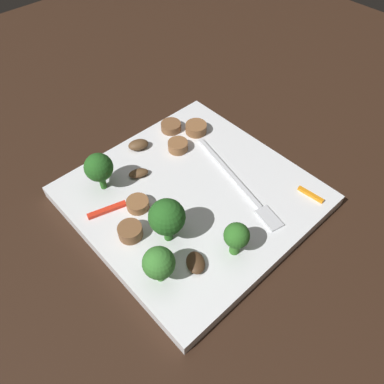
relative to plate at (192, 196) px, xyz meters
The scene contains 17 objects.
ground_plane 0.01m from the plate, ahead, with size 1.40×1.40×0.00m, color black.
plate is the anchor object (origin of this frame).
fork 0.07m from the plate, 53.97° to the left, with size 0.18×0.05×0.00m.
broccoli_floret_0 0.12m from the plate, 137.09° to the right, with size 0.04×0.04×0.05m.
broccoli_floret_1 0.11m from the plate, 14.16° to the right, with size 0.03×0.03×0.05m.
broccoli_floret_2 0.09m from the plate, 64.18° to the right, with size 0.04×0.04×0.06m.
broccoli_floret_3 0.13m from the plate, 58.28° to the right, with size 0.03×0.03×0.05m.
sausage_slice_0 0.07m from the plate, 112.77° to the right, with size 0.03×0.03×0.01m, color brown.
sausage_slice_1 0.10m from the plate, 91.34° to the right, with size 0.03×0.03×0.02m, color brown.
sausage_slice_2 0.12m from the plate, 134.25° to the left, with size 0.03×0.03×0.01m, color brown.
sausage_slice_3 0.08m from the plate, 151.12° to the left, with size 0.03×0.03×0.01m, color brown.
sausage_slice_4 0.13m from the plate, 151.45° to the left, with size 0.03×0.03×0.01m, color brown.
mushroom_0 0.11m from the plate, 40.67° to the right, with size 0.03×0.02×0.01m, color #422B19.
mushroom_1 0.08m from the plate, 154.67° to the right, with size 0.03×0.01×0.01m, color brown.
mushroom_2 0.11m from the plate, behind, with size 0.03×0.02×0.01m, color brown.
pepper_strip_0 0.15m from the plate, 44.86° to the left, with size 0.04×0.01×0.00m, color orange.
pepper_strip_2 0.11m from the plate, 116.33° to the right, with size 0.05×0.01×0.00m, color red.
Camera 1 is at (0.23, -0.21, 0.38)m, focal length 34.69 mm.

